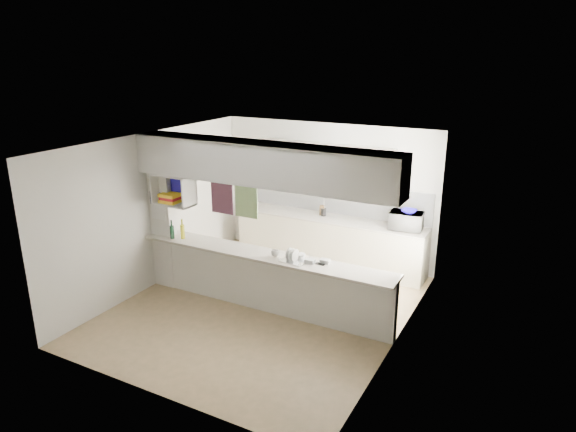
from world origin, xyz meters
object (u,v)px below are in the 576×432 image
Objects in this scene: bowl at (409,211)px; wine_bottles at (177,231)px; dish_rack at (294,256)px; microwave at (406,221)px.

bowl is 3.86m from wine_bottles.
wine_bottles is at bearing -171.60° from dish_rack.
microwave is at bearing 142.71° from bowl.
bowl is at bearing 137.89° from microwave.
bowl is (0.05, -0.04, 0.18)m from microwave.
wine_bottles reaches higher than dish_rack.
bowl is 0.65× the size of dish_rack.
dish_rack is at bearing -117.25° from bowl.
bowl reaches higher than microwave.
microwave reaches higher than dish_rack.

